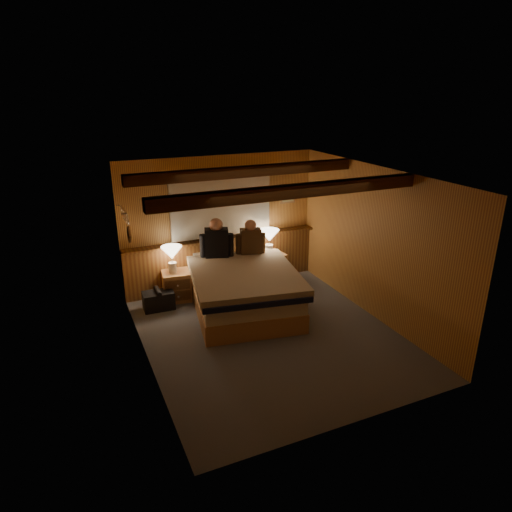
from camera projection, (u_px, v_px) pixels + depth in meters
floor at (270, 335)px, 6.85m from camera, size 4.20×4.20×0.00m
ceiling at (272, 176)px, 6.01m from camera, size 4.20×4.20×0.00m
wall_back at (220, 222)px, 8.23m from camera, size 3.60×0.00×3.60m
wall_left at (142, 281)px, 5.75m from camera, size 0.00×4.20×4.20m
wall_right at (375, 244)px, 7.11m from camera, size 0.00×4.20×4.20m
wall_front at (360, 328)px, 4.63m from camera, size 3.60×0.00×3.60m
wainscot at (223, 260)px, 8.42m from camera, size 3.60×0.23×0.94m
curtain_window at (221, 206)px, 8.06m from camera, size 2.18×0.09×1.11m
ceiling_beams at (267, 180)px, 6.17m from camera, size 3.60×1.65×0.16m
coat_rail at (125, 214)px, 6.96m from camera, size 0.05×0.55×0.24m
framed_print at (288, 197)px, 8.60m from camera, size 0.30×0.04×0.25m
bed at (243, 289)px, 7.49m from camera, size 1.96×2.37×0.73m
nightstand_left at (177, 286)px, 7.91m from camera, size 0.52×0.48×0.51m
nightstand_right at (268, 269)px, 8.52m from camera, size 0.61×0.56×0.60m
lamp_left at (172, 254)px, 7.70m from camera, size 0.36×0.36×0.46m
lamp_right at (269, 237)px, 8.31m from camera, size 0.35×0.35×0.46m
person_left at (217, 241)px, 7.85m from camera, size 0.57×0.34×0.71m
person_right at (251, 240)px, 8.02m from camera, size 0.51×0.29×0.64m
duffel_bag at (159, 300)px, 7.60m from camera, size 0.52×0.32×0.36m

